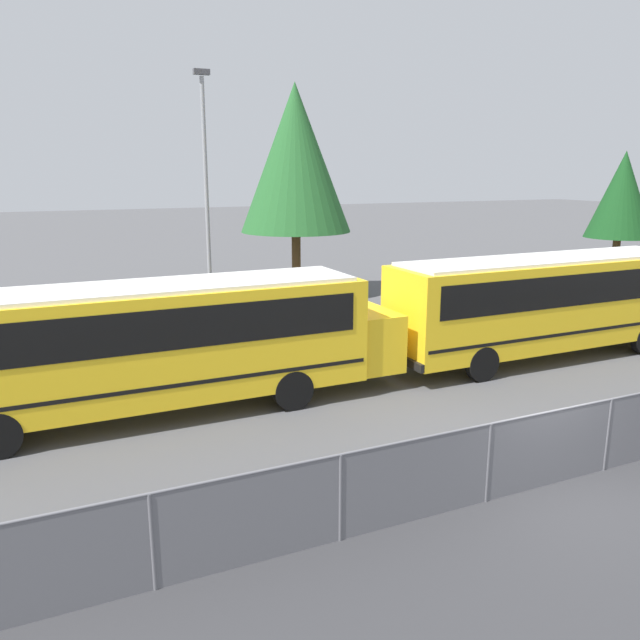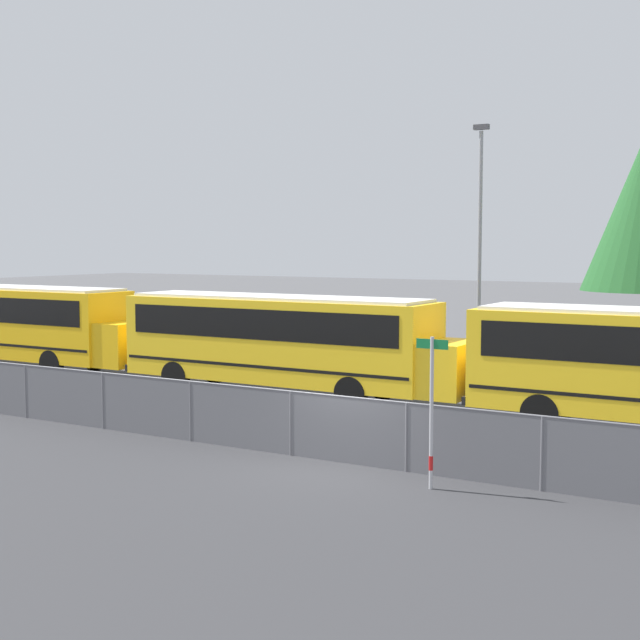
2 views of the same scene
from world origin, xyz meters
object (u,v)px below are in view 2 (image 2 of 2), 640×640
at_px(school_bus_1, 284,337).
at_px(street_sign, 431,409).
at_px(school_bus_0, 17,320).
at_px(light_pole, 480,240).

distance_m(school_bus_1, street_sign, 11.87).
bearing_deg(school_bus_1, school_bus_0, 179.46).
xyz_separation_m(school_bus_0, street_sign, (21.82, -8.11, -0.32)).
height_order(school_bus_0, street_sign, school_bus_0).
bearing_deg(school_bus_1, light_pole, 67.40).
bearing_deg(street_sign, school_bus_1, 137.70).
bearing_deg(school_bus_1, street_sign, -42.30).
xyz_separation_m(school_bus_0, light_pole, (16.65, 8.53, 3.25)).
distance_m(school_bus_1, light_pole, 9.92).
bearing_deg(street_sign, light_pole, 107.27).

